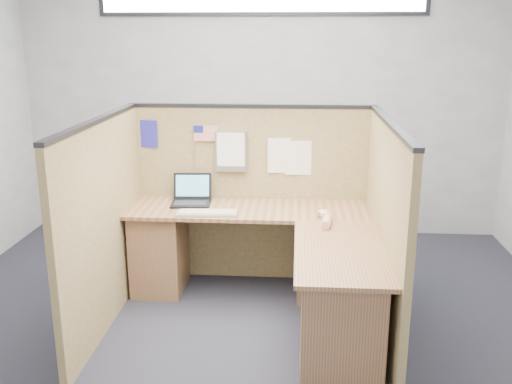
# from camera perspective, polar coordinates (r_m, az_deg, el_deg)

# --- Properties ---
(floor) EXTENTS (5.00, 5.00, 0.00)m
(floor) POSITION_cam_1_polar(r_m,az_deg,el_deg) (4.27, -1.48, -13.74)
(floor) COLOR black
(floor) RESTS_ON ground
(wall_back) EXTENTS (5.00, 0.00, 5.00)m
(wall_back) POSITION_cam_1_polar(r_m,az_deg,el_deg) (6.01, 0.55, 8.96)
(wall_back) COLOR gray
(wall_back) RESTS_ON floor
(wall_front) EXTENTS (5.00, 0.00, 5.00)m
(wall_front) POSITION_cam_1_polar(r_m,az_deg,el_deg) (1.66, -9.55, -9.35)
(wall_front) COLOR gray
(wall_front) RESTS_ON floor
(cubicle_partitions) EXTENTS (2.06, 1.83, 1.53)m
(cubicle_partitions) POSITION_cam_1_polar(r_m,az_deg,el_deg) (4.36, -1.00, -2.12)
(cubicle_partitions) COLOR brown
(cubicle_partitions) RESTS_ON floor
(l_desk) EXTENTS (1.95, 1.75, 0.73)m
(l_desk) POSITION_cam_1_polar(r_m,az_deg,el_deg) (4.34, 1.29, -7.46)
(l_desk) COLOR brown
(l_desk) RESTS_ON floor
(laptop) EXTENTS (0.33, 0.32, 0.23)m
(laptop) POSITION_cam_1_polar(r_m,az_deg,el_deg) (4.77, -6.42, -0.41)
(laptop) COLOR black
(laptop) RESTS_ON l_desk
(keyboard) EXTENTS (0.47, 0.18, 0.03)m
(keyboard) POSITION_cam_1_polar(r_m,az_deg,el_deg) (4.45, -4.91, -2.12)
(keyboard) COLOR gray
(keyboard) RESTS_ON l_desk
(mouse) EXTENTS (0.10, 0.07, 0.04)m
(mouse) POSITION_cam_1_polar(r_m,az_deg,el_deg) (4.40, 6.80, -2.31)
(mouse) COLOR silver
(mouse) RESTS_ON l_desk
(hand_forearm) EXTENTS (0.10, 0.34, 0.07)m
(hand_forearm) POSITION_cam_1_polar(r_m,az_deg,el_deg) (4.28, 7.00, -2.64)
(hand_forearm) COLOR tan
(hand_forearm) RESTS_ON l_desk
(blue_poster) EXTENTS (0.17, 0.03, 0.23)m
(blue_poster) POSITION_cam_1_polar(r_m,az_deg,el_deg) (4.91, -10.79, 5.73)
(blue_poster) COLOR #25229E
(blue_poster) RESTS_ON cubicle_partitions
(american_flag) EXTENTS (0.21, 0.01, 0.35)m
(american_flag) POSITION_cam_1_polar(r_m,az_deg,el_deg) (4.80, -5.33, 5.72)
(american_flag) COLOR olive
(american_flag) RESTS_ON cubicle_partitions
(file_holder) EXTENTS (0.26, 0.05, 0.33)m
(file_holder) POSITION_cam_1_polar(r_m,az_deg,el_deg) (4.78, -2.50, 4.09)
(file_holder) COLOR slate
(file_holder) RESTS_ON cubicle_partitions
(paper_left) EXTENTS (0.23, 0.03, 0.30)m
(paper_left) POSITION_cam_1_polar(r_m,az_deg,el_deg) (4.78, 2.57, 3.65)
(paper_left) COLOR white
(paper_left) RESTS_ON cubicle_partitions
(paper_right) EXTENTS (0.23, 0.02, 0.29)m
(paper_right) POSITION_cam_1_polar(r_m,az_deg,el_deg) (4.78, 4.32, 3.41)
(paper_right) COLOR white
(paper_right) RESTS_ON cubicle_partitions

